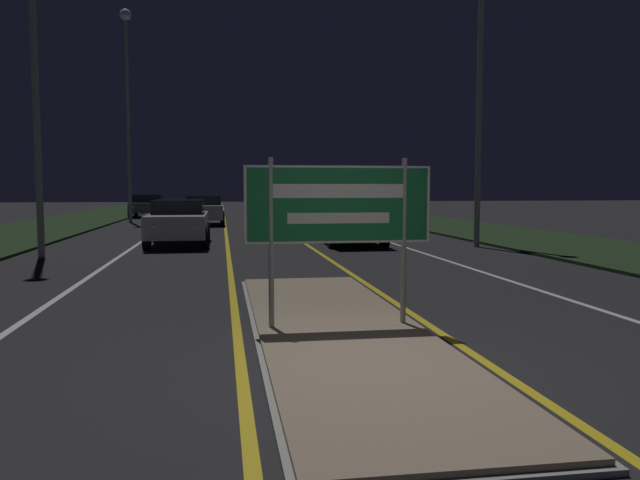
% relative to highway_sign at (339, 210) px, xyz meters
% --- Properties ---
extents(ground_plane, '(160.00, 160.00, 0.00)m').
position_rel_highway_sign_xyz_m(ground_plane, '(0.00, -1.75, -1.57)').
color(ground_plane, '#232326').
extents(median_island, '(2.19, 8.49, 0.10)m').
position_rel_highway_sign_xyz_m(median_island, '(0.00, 0.00, -1.53)').
color(median_island, '#999993').
rests_on(median_island, ground_plane).
extents(verge_left, '(5.00, 100.00, 0.08)m').
position_rel_highway_sign_xyz_m(verge_left, '(-9.50, 18.25, -1.53)').
color(verge_left, '#1E3319').
rests_on(verge_left, ground_plane).
extents(verge_right, '(5.00, 100.00, 0.08)m').
position_rel_highway_sign_xyz_m(verge_right, '(9.50, 18.25, -1.53)').
color(verge_right, '#1E3319').
rests_on(verge_right, ground_plane).
extents(centre_line_yellow_left, '(0.12, 70.00, 0.01)m').
position_rel_highway_sign_xyz_m(centre_line_yellow_left, '(-1.28, 23.25, -1.57)').
color(centre_line_yellow_left, gold).
rests_on(centre_line_yellow_left, ground_plane).
extents(centre_line_yellow_right, '(0.12, 70.00, 0.01)m').
position_rel_highway_sign_xyz_m(centre_line_yellow_right, '(1.28, 23.25, -1.57)').
color(centre_line_yellow_right, gold).
rests_on(centre_line_yellow_right, ground_plane).
extents(lane_line_white_left, '(0.12, 70.00, 0.01)m').
position_rel_highway_sign_xyz_m(lane_line_white_left, '(-4.20, 23.25, -1.57)').
color(lane_line_white_left, silver).
rests_on(lane_line_white_left, ground_plane).
extents(lane_line_white_right, '(0.12, 70.00, 0.01)m').
position_rel_highway_sign_xyz_m(lane_line_white_right, '(4.20, 23.25, -1.57)').
color(lane_line_white_right, silver).
rests_on(lane_line_white_right, ground_plane).
extents(edge_line_white_left, '(0.10, 70.00, 0.01)m').
position_rel_highway_sign_xyz_m(edge_line_white_left, '(-7.20, 23.25, -1.57)').
color(edge_line_white_left, silver).
rests_on(edge_line_white_left, ground_plane).
extents(edge_line_white_right, '(0.10, 70.00, 0.01)m').
position_rel_highway_sign_xyz_m(edge_line_white_right, '(7.20, 23.25, -1.57)').
color(edge_line_white_right, silver).
rests_on(edge_line_white_right, ground_plane).
extents(highway_sign, '(2.38, 0.07, 2.13)m').
position_rel_highway_sign_xyz_m(highway_sign, '(0.00, 0.00, 0.00)').
color(highway_sign, '#9E9E99').
rests_on(highway_sign, median_island).
extents(streetlight_left_far, '(0.60, 0.60, 11.19)m').
position_rel_highway_sign_xyz_m(streetlight_left_far, '(-6.28, 26.82, 5.92)').
color(streetlight_left_far, '#9E9E99').
rests_on(streetlight_left_far, ground_plane).
extents(streetlight_right_near, '(0.47, 0.47, 10.15)m').
position_rel_highway_sign_xyz_m(streetlight_right_near, '(6.46, 10.79, 4.54)').
color(streetlight_right_near, '#9E9E99').
rests_on(streetlight_right_near, ground_plane).
extents(car_receding_0, '(1.89, 4.51, 1.45)m').
position_rel_highway_sign_xyz_m(car_receding_0, '(2.71, 12.35, -0.81)').
color(car_receding_0, navy).
rests_on(car_receding_0, ground_plane).
extents(car_receding_1, '(1.86, 4.75, 1.38)m').
position_rel_highway_sign_xyz_m(car_receding_1, '(2.65, 24.88, -0.84)').
color(car_receding_1, silver).
rests_on(car_receding_1, ground_plane).
extents(car_receding_2, '(1.90, 4.10, 1.48)m').
position_rel_highway_sign_xyz_m(car_receding_2, '(2.57, 37.11, -0.79)').
color(car_receding_2, '#B7B7BC').
rests_on(car_receding_2, ground_plane).
extents(car_approaching_0, '(1.93, 4.62, 1.46)m').
position_rel_highway_sign_xyz_m(car_approaching_0, '(-2.83, 12.91, -0.79)').
color(car_approaching_0, silver).
rests_on(car_approaching_0, ground_plane).
extents(car_approaching_1, '(2.02, 4.40, 1.48)m').
position_rel_highway_sign_xyz_m(car_approaching_1, '(-2.31, 24.15, -0.78)').
color(car_approaching_1, '#B7B7BC').
rests_on(car_approaching_1, ground_plane).
extents(car_approaching_2, '(2.03, 4.15, 1.45)m').
position_rel_highway_sign_xyz_m(car_approaching_2, '(-6.09, 33.18, -0.80)').
color(car_approaching_2, '#4C514C').
rests_on(car_approaching_2, ground_plane).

